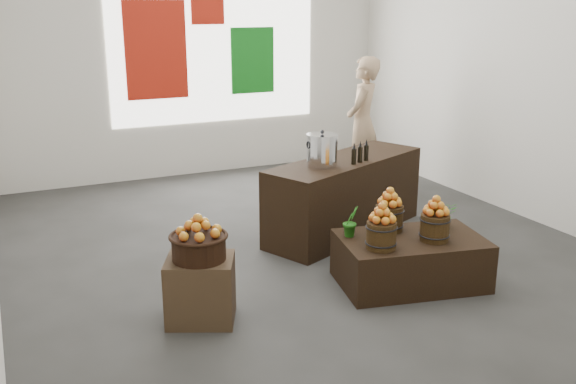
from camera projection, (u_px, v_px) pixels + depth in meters
name	position (u px, v px, depth m)	size (l,w,h in m)	color
ground	(298.00, 246.00, 7.01)	(7.00, 7.00, 0.00)	#3A3A38
back_wall	(195.00, 42.00, 9.48)	(6.00, 0.04, 4.00)	beige
back_opening	(215.00, 42.00, 9.59)	(3.20, 0.02, 2.40)	white
deco_red_left	(156.00, 50.00, 9.24)	(0.90, 0.04, 1.40)	#A41B0C
deco_green_right	(253.00, 60.00, 9.91)	(0.70, 0.04, 1.00)	#106717
deco_red_upper	(207.00, 7.00, 9.39)	(0.50, 0.04, 0.50)	#A41B0C
crate	(201.00, 290.00, 5.32)	(0.55, 0.45, 0.55)	brown
wicker_basket	(199.00, 248.00, 5.21)	(0.44, 0.44, 0.20)	black
apples_in_basket	(198.00, 225.00, 5.16)	(0.34, 0.34, 0.18)	#A40514
display_table	(410.00, 261.00, 6.03)	(1.33, 0.82, 0.46)	black
apple_bucket_front_left	(381.00, 235.00, 5.68)	(0.27, 0.27, 0.25)	#3A270F
apples_in_bucket_front_left	(382.00, 213.00, 5.62)	(0.20, 0.20, 0.18)	#A40514
apple_bucket_front_right	(435.00, 227.00, 5.87)	(0.27, 0.27, 0.25)	#3A270F
apples_in_bucket_front_right	(436.00, 205.00, 5.81)	(0.20, 0.20, 0.18)	#A40514
apple_bucket_rear	(389.00, 218.00, 6.13)	(0.27, 0.27, 0.25)	#3A270F
apples_in_bucket_rear	(390.00, 197.00, 6.07)	(0.20, 0.20, 0.18)	#A40514
herb_garnish_right	(444.00, 215.00, 6.21)	(0.24, 0.20, 0.26)	#1F6916
herb_garnish_left	(351.00, 221.00, 5.97)	(0.16, 0.13, 0.29)	#1F6916
counter	(345.00, 196.00, 7.34)	(2.13, 0.68, 0.87)	black
stock_pot_left	(322.00, 151.00, 6.86)	(0.33, 0.33, 0.33)	silver
oil_cruets	(362.00, 151.00, 7.05)	(0.23, 0.06, 0.24)	black
shopper	(362.00, 123.00, 9.03)	(0.68, 0.44, 1.86)	tan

